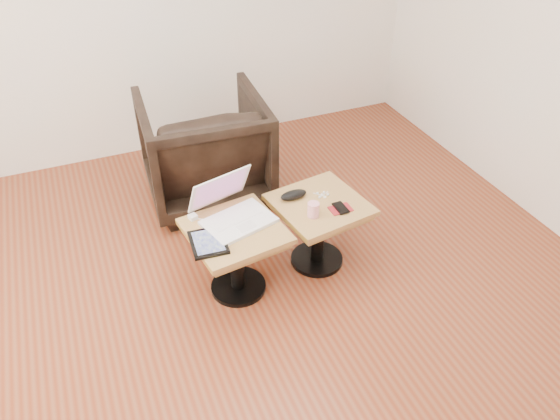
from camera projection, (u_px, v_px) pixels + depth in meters
name	position (u px, v px, depth m)	size (l,w,h in m)	color
room_shell	(218.00, 116.00, 1.97)	(4.52, 4.52, 2.71)	maroon
side_table_left	(236.00, 245.00, 2.96)	(0.55, 0.55, 0.44)	black
side_table_right	(319.00, 218.00, 3.15)	(0.55, 0.55, 0.44)	black
laptop	(232.00, 211.00, 2.95)	(0.44, 0.44, 0.24)	white
tablet	(208.00, 242.00, 2.80)	(0.20, 0.24, 0.02)	black
charging_adapter	(193.00, 217.00, 2.96)	(0.04, 0.04, 0.03)	white
glasses_case	(293.00, 195.00, 3.11)	(0.16, 0.07, 0.05)	black
striped_cup	(313.00, 210.00, 2.97)	(0.07, 0.07, 0.08)	#D2395B
earbuds_tangle	(323.00, 195.00, 3.14)	(0.08, 0.07, 0.02)	white
phone_on_sleeve	(341.00, 208.00, 3.03)	(0.12, 0.11, 0.02)	maroon
armchair	(205.00, 149.00, 3.70)	(0.80, 0.82, 0.75)	black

